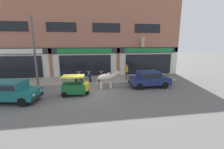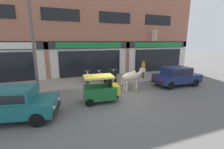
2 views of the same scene
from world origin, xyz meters
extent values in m
plane|color=#605E5B|center=(0.00, 0.00, 0.00)|extent=(90.00, 90.00, 0.00)
cube|color=gray|center=(0.00, 4.01, 0.06)|extent=(19.00, 3.61, 0.12)
cube|color=#9E604C|center=(0.00, 6.09, 6.06)|extent=(23.00, 0.55, 6.52)
cube|color=silver|center=(0.00, 6.09, 1.70)|extent=(23.00, 0.55, 3.40)
cube|color=#28282D|center=(0.00, 5.77, 3.05)|extent=(22.08, 0.08, 0.64)
cube|color=black|center=(-7.67, 5.76, 1.35)|extent=(5.83, 0.10, 2.40)
cube|color=silver|center=(-7.67, 5.74, 3.05)|extent=(6.13, 0.05, 0.52)
cube|color=#9E604C|center=(-3.83, 5.79, 1.70)|extent=(0.36, 0.12, 3.40)
cube|color=black|center=(0.00, 5.76, 1.35)|extent=(5.83, 0.10, 2.40)
cube|color=#197A38|center=(0.00, 5.74, 3.05)|extent=(6.13, 0.05, 0.52)
cube|color=#9E604C|center=(3.83, 5.79, 1.70)|extent=(0.36, 0.12, 3.40)
cube|color=black|center=(7.67, 5.76, 1.35)|extent=(5.83, 0.10, 2.40)
cube|color=#197A38|center=(7.67, 5.74, 3.05)|extent=(6.13, 0.05, 0.52)
cube|color=black|center=(-7.33, 5.78, 5.59)|extent=(3.13, 0.06, 1.00)
cube|color=black|center=(-2.44, 5.78, 5.59)|extent=(3.13, 0.06, 1.00)
cube|color=black|center=(2.44, 5.78, 5.59)|extent=(3.13, 0.06, 1.00)
cube|color=black|center=(7.33, 5.78, 5.59)|extent=(3.13, 0.06, 1.00)
cube|color=silver|center=(6.63, 5.36, 4.00)|extent=(0.08, 0.80, 1.10)
ellipsoid|color=beige|center=(1.71, 0.83, 1.02)|extent=(1.47, 0.78, 0.60)
sphere|color=beige|center=(1.98, 0.89, 1.25)|extent=(0.32, 0.32, 0.32)
cylinder|color=beige|center=(2.11, 1.05, 0.36)|extent=(0.12, 0.12, 0.72)
cylinder|color=beige|center=(2.16, 0.77, 0.36)|extent=(0.12, 0.12, 0.72)
cylinder|color=beige|center=(1.26, 0.89, 0.36)|extent=(0.12, 0.12, 0.72)
cylinder|color=beige|center=(1.31, 0.61, 0.36)|extent=(0.12, 0.12, 0.72)
cylinder|color=beige|center=(2.51, 0.99, 1.17)|extent=(0.50, 0.32, 0.43)
cube|color=beige|center=(2.77, 1.04, 1.34)|extent=(0.40, 0.28, 0.26)
cube|color=tan|center=(2.95, 1.07, 1.30)|extent=(0.17, 0.18, 0.14)
cone|color=beige|center=(2.71, 1.13, 1.52)|extent=(0.12, 0.08, 0.19)
cone|color=beige|center=(2.75, 0.93, 1.52)|extent=(0.12, 0.08, 0.19)
cube|color=beige|center=(2.66, 1.18, 1.40)|extent=(0.07, 0.15, 0.10)
cube|color=beige|center=(2.72, 0.87, 1.40)|extent=(0.07, 0.15, 0.10)
cylinder|color=beige|center=(0.98, 0.69, 0.80)|extent=(0.17, 0.07, 0.60)
cylinder|color=black|center=(-3.61, -0.67, 0.30)|extent=(0.62, 0.29, 0.60)
cylinder|color=black|center=(-3.89, -2.08, 0.30)|extent=(0.62, 0.29, 0.60)
cylinder|color=black|center=(-5.87, -0.22, 0.30)|extent=(0.62, 0.29, 0.60)
cube|color=#196066|center=(-4.88, -1.15, 0.60)|extent=(3.74, 2.25, 0.60)
cube|color=#196066|center=(-4.98, -1.13, 1.18)|extent=(2.14, 1.78, 0.56)
cube|color=black|center=(-4.98, -1.13, 1.18)|extent=(2.00, 1.77, 0.35)
cube|color=black|center=(-3.18, -1.49, 0.38)|extent=(0.41, 1.51, 0.20)
sphere|color=silver|center=(-3.06, -1.02, 0.68)|extent=(0.14, 0.14, 0.14)
sphere|color=silver|center=(-3.25, -1.96, 0.68)|extent=(0.14, 0.14, 0.14)
cylinder|color=black|center=(6.82, 1.42, 0.30)|extent=(0.60, 0.19, 0.60)
cylinder|color=black|center=(6.80, -0.02, 0.30)|extent=(0.60, 0.19, 0.60)
cylinder|color=black|center=(4.52, 1.45, 0.30)|extent=(0.60, 0.19, 0.60)
cylinder|color=black|center=(4.50, 0.01, 0.30)|extent=(0.60, 0.19, 0.60)
cube|color=navy|center=(5.66, 0.71, 0.60)|extent=(3.52, 1.65, 0.60)
cube|color=navy|center=(5.56, 0.72, 1.18)|extent=(1.92, 1.47, 0.56)
cube|color=black|center=(5.56, 0.72, 1.18)|extent=(1.77, 1.49, 0.35)
cube|color=black|center=(7.39, 0.69, 0.38)|extent=(0.14, 1.52, 0.20)
cube|color=black|center=(3.93, 0.74, 0.38)|extent=(0.14, 1.52, 0.20)
sphere|color=silver|center=(7.43, 1.17, 0.68)|extent=(0.14, 0.14, 0.14)
sphere|color=silver|center=(7.41, 0.21, 0.68)|extent=(0.14, 0.14, 0.14)
cube|color=red|center=(3.91, 1.24, 0.70)|extent=(0.03, 0.16, 0.14)
cube|color=red|center=(3.90, 0.24, 0.70)|extent=(0.03, 0.16, 0.14)
cylinder|color=black|center=(0.05, -0.48, 0.22)|extent=(0.45, 0.15, 0.44)
cylinder|color=black|center=(-1.46, 0.15, 0.22)|extent=(0.45, 0.15, 0.44)
cylinder|color=black|center=(-1.54, -0.89, 0.22)|extent=(0.45, 0.15, 0.44)
cube|color=#19602D|center=(-0.85, -0.42, 0.57)|extent=(1.79, 1.28, 0.70)
cube|color=yellow|center=(0.05, -0.48, 0.67)|extent=(0.42, 0.89, 0.52)
cylinder|color=black|center=(-0.24, 0.03, 1.19)|extent=(0.04, 0.04, 0.55)
cylinder|color=black|center=(-0.32, -0.95, 1.19)|extent=(0.04, 0.04, 0.55)
cylinder|color=black|center=(-1.52, 0.12, 1.19)|extent=(0.04, 0.04, 0.55)
cylinder|color=black|center=(-1.59, -0.86, 1.19)|extent=(0.04, 0.04, 0.55)
cube|color=#DBCC42|center=(-0.90, -0.42, 1.47)|extent=(1.69, 1.22, 0.10)
cube|color=black|center=(-0.28, -0.46, 1.19)|extent=(0.10, 0.93, 0.50)
cylinder|color=black|center=(-0.71, 3.99, 0.40)|extent=(0.19, 0.57, 0.56)
cylinder|color=black|center=(-0.93, 2.76, 0.40)|extent=(0.19, 0.57, 0.56)
cube|color=#B2B5BA|center=(-0.82, 3.36, 0.44)|extent=(0.25, 0.35, 0.24)
cube|color=orange|center=(-0.80, 3.51, 0.70)|extent=(0.30, 0.43, 0.24)
cube|color=black|center=(-0.86, 3.12, 0.68)|extent=(0.31, 0.55, 0.12)
cylinder|color=#B2B5BA|center=(-0.72, 3.93, 0.70)|extent=(0.08, 0.27, 0.59)
cylinder|color=#B2B5BA|center=(-0.72, 3.97, 0.98)|extent=(0.52, 0.12, 0.03)
sphere|color=silver|center=(-0.71, 4.03, 0.86)|extent=(0.12, 0.12, 0.12)
cylinder|color=#B2B5BA|center=(-0.99, 3.02, 0.36)|extent=(0.14, 0.48, 0.06)
cylinder|color=black|center=(0.28, 3.92, 0.40)|extent=(0.16, 0.57, 0.56)
cylinder|color=black|center=(0.41, 2.68, 0.40)|extent=(0.16, 0.57, 0.56)
cube|color=#B2B5BA|center=(0.35, 3.28, 0.44)|extent=(0.23, 0.34, 0.24)
cube|color=navy|center=(0.33, 3.44, 0.70)|extent=(0.28, 0.42, 0.24)
cube|color=black|center=(0.38, 3.04, 0.68)|extent=(0.27, 0.54, 0.12)
cylinder|color=#B2B5BA|center=(0.29, 3.86, 0.70)|extent=(0.07, 0.27, 0.59)
cylinder|color=#B2B5BA|center=(0.29, 3.90, 0.98)|extent=(0.52, 0.09, 0.03)
sphere|color=silver|center=(0.28, 3.96, 0.86)|extent=(0.12, 0.12, 0.12)
cylinder|color=#B2B5BA|center=(0.28, 2.91, 0.36)|extent=(0.11, 0.48, 0.06)
cylinder|color=black|center=(1.60, 3.94, 0.40)|extent=(0.22, 0.57, 0.56)
cylinder|color=black|center=(1.31, 2.72, 0.40)|extent=(0.22, 0.57, 0.56)
cube|color=#B2B5BA|center=(1.45, 3.31, 0.44)|extent=(0.27, 0.36, 0.24)
cube|color=black|center=(1.49, 3.47, 0.70)|extent=(0.32, 0.44, 0.24)
cube|color=black|center=(1.39, 3.08, 0.68)|extent=(0.33, 0.56, 0.12)
cylinder|color=#B2B5BA|center=(1.58, 3.88, 0.70)|extent=(0.10, 0.27, 0.59)
cylinder|color=#B2B5BA|center=(1.59, 3.92, 0.98)|extent=(0.51, 0.15, 0.03)
sphere|color=silver|center=(1.60, 3.98, 0.86)|extent=(0.12, 0.12, 0.12)
cylinder|color=#B2B5BA|center=(1.26, 2.99, 0.36)|extent=(0.17, 0.48, 0.06)
cylinder|color=#2D2D33|center=(4.18, 3.18, 0.53)|extent=(0.11, 0.11, 0.82)
cylinder|color=#2D2D33|center=(4.22, 3.35, 0.53)|extent=(0.11, 0.11, 0.82)
cylinder|color=gold|center=(4.20, 3.27, 1.22)|extent=(0.32, 0.32, 0.56)
cylinder|color=gold|center=(4.15, 3.06, 1.20)|extent=(0.08, 0.08, 0.56)
cylinder|color=gold|center=(4.25, 3.47, 1.20)|extent=(0.08, 0.08, 0.56)
sphere|color=tan|center=(4.20, 3.27, 1.62)|extent=(0.20, 0.20, 0.20)
cylinder|color=#595651|center=(-4.34, 2.50, 3.15)|extent=(0.18, 0.18, 6.05)
camera|label=1|loc=(0.21, -11.66, 3.92)|focal=24.00mm
camera|label=2|loc=(-2.92, -8.24, 3.35)|focal=24.00mm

